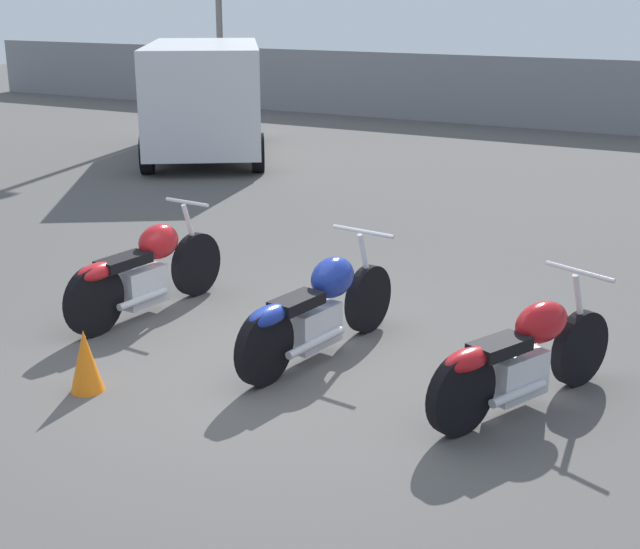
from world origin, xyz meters
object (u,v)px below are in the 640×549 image
object	(u,v)px
motorcycle_slot_1	(318,309)
motorcycle_slot_2	(522,357)
traffic_cone_near	(85,361)
parked_van	(205,94)
motorcycle_slot_0	(146,271)

from	to	relation	value
motorcycle_slot_1	motorcycle_slot_2	bearing A→B (deg)	2.70
motorcycle_slot_1	traffic_cone_near	distance (m)	1.98
parked_van	traffic_cone_near	size ratio (longest dim) A/B	9.94
motorcycle_slot_1	traffic_cone_near	xyz separation A→B (m)	(-1.25, -1.52, -0.18)
motorcycle_slot_1	parked_van	distance (m)	10.54
motorcycle_slot_0	traffic_cone_near	size ratio (longest dim) A/B	4.02
motorcycle_slot_0	motorcycle_slot_1	distance (m)	2.01
motorcycle_slot_1	traffic_cone_near	world-z (taller)	motorcycle_slot_1
traffic_cone_near	parked_van	bearing A→B (deg)	121.53
motorcycle_slot_1	motorcycle_slot_2	distance (m)	1.84
parked_van	traffic_cone_near	world-z (taller)	parked_van
motorcycle_slot_2	traffic_cone_near	size ratio (longest dim) A/B	3.67
parked_van	motorcycle_slot_1	bearing A→B (deg)	-82.76
parked_van	motorcycle_slot_0	bearing A→B (deg)	-91.63
motorcycle_slot_0	motorcycle_slot_2	world-z (taller)	motorcycle_slot_0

